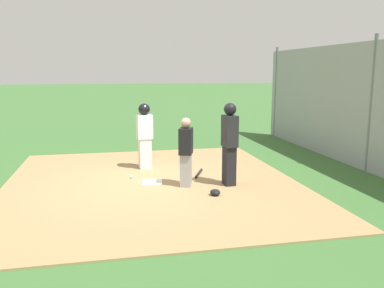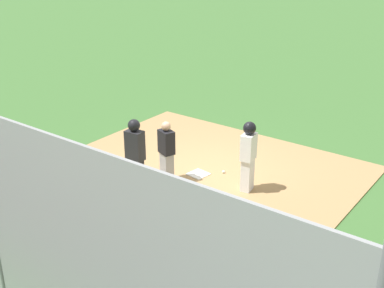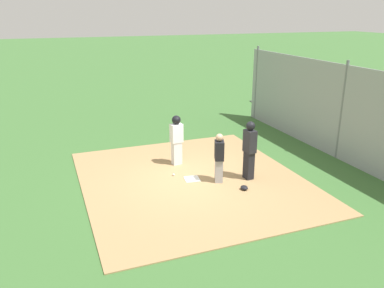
# 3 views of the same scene
# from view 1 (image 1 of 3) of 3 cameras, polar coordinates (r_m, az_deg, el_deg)

# --- Properties ---
(ground_plane) EXTENTS (140.00, 140.00, 0.00)m
(ground_plane) POSITION_cam_1_polar(r_m,az_deg,el_deg) (9.07, -5.65, -5.61)
(ground_plane) COLOR #3D6B33
(dirt_infield) EXTENTS (7.20, 6.40, 0.03)m
(dirt_infield) POSITION_cam_1_polar(r_m,az_deg,el_deg) (9.07, -5.65, -5.52)
(dirt_infield) COLOR #A88456
(dirt_infield) RESTS_ON ground_plane
(home_plate) EXTENTS (0.49, 0.49, 0.02)m
(home_plate) POSITION_cam_1_polar(r_m,az_deg,el_deg) (9.06, -5.66, -5.36)
(home_plate) COLOR white
(home_plate) RESTS_ON dirt_infield
(catcher) EXTENTS (0.45, 0.38, 1.48)m
(catcher) POSITION_cam_1_polar(r_m,az_deg,el_deg) (8.58, -0.87, -1.05)
(catcher) COLOR #9E9EA3
(catcher) RESTS_ON dirt_infield
(umpire) EXTENTS (0.40, 0.29, 1.79)m
(umpire) POSITION_cam_1_polar(r_m,az_deg,el_deg) (8.67, 5.34, 0.26)
(umpire) COLOR black
(umpire) RESTS_ON dirt_infield
(runner) EXTENTS (0.31, 0.41, 1.66)m
(runner) POSITION_cam_1_polar(r_m,az_deg,el_deg) (10.18, -6.73, 1.75)
(runner) COLOR silver
(runner) RESTS_ON dirt_infield
(baseball_bat) EXTENTS (0.71, 0.35, 0.06)m
(baseball_bat) POSITION_cam_1_polar(r_m,az_deg,el_deg) (9.68, 0.97, -4.16)
(baseball_bat) COLOR black
(baseball_bat) RESTS_ON dirt_infield
(catcher_mask) EXTENTS (0.24, 0.20, 0.12)m
(catcher_mask) POSITION_cam_1_polar(r_m,az_deg,el_deg) (8.11, 3.30, -6.85)
(catcher_mask) COLOR black
(catcher_mask) RESTS_ON dirt_infield
(baseball) EXTENTS (0.07, 0.07, 0.07)m
(baseball) POSITION_cam_1_polar(r_m,az_deg,el_deg) (9.45, -8.59, -4.60)
(baseball) COLOR white
(baseball) RESTS_ON dirt_infield
(backstop_fence) EXTENTS (12.00, 0.10, 3.35)m
(backstop_fence) POSITION_cam_1_polar(r_m,az_deg,el_deg) (10.77, 24.05, 4.75)
(backstop_fence) COLOR #93999E
(backstop_fence) RESTS_ON ground_plane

